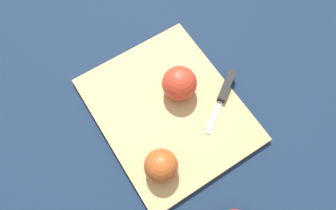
# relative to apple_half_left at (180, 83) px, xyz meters

# --- Properties ---
(ground_plane) EXTENTS (4.00, 4.00, 0.00)m
(ground_plane) POSITION_rel_apple_half_left_xyz_m (0.02, -0.05, -0.05)
(ground_plane) COLOR #14233D
(cutting_board) EXTENTS (0.38, 0.32, 0.01)m
(cutting_board) POSITION_rel_apple_half_left_xyz_m (0.02, -0.05, -0.05)
(cutting_board) COLOR tan
(cutting_board) RESTS_ON ground_plane
(apple_half_left) EXTENTS (0.08, 0.08, 0.08)m
(apple_half_left) POSITION_rel_apple_half_left_xyz_m (0.00, 0.00, 0.00)
(apple_half_left) COLOR red
(apple_half_left) RESTS_ON cutting_board
(apple_half_right) EXTENTS (0.07, 0.07, 0.07)m
(apple_half_right) POSITION_rel_apple_half_left_xyz_m (0.12, -0.14, -0.00)
(apple_half_right) COLOR #AD4C1E
(apple_half_right) RESTS_ON cutting_board
(knife) EXTENTS (0.09, 0.15, 0.02)m
(knife) POSITION_rel_apple_half_left_xyz_m (0.06, 0.08, -0.03)
(knife) COLOR silver
(knife) RESTS_ON cutting_board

